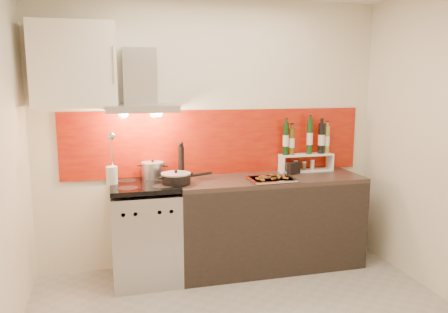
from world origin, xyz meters
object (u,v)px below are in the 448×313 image
object	(u,v)px
saute_pan	(177,178)
pepper_mill	(181,162)
stock_pot	(153,170)
range_stove	(146,233)
baking_tray	(271,179)
counter	(270,222)

from	to	relation	value
saute_pan	pepper_mill	xyz separation A→B (m)	(0.07, 0.16, 0.12)
stock_pot	pepper_mill	bearing A→B (deg)	-22.14
range_stove	baking_tray	world-z (taller)	baking_tray
range_stove	baking_tray	distance (m)	1.26
counter	baking_tray	size ratio (longest dim) A/B	4.16
stock_pot	saute_pan	world-z (taller)	stock_pot
counter	stock_pot	distance (m)	1.25
counter	pepper_mill	world-z (taller)	pepper_mill
counter	pepper_mill	distance (m)	1.06
range_stove	counter	distance (m)	1.20
range_stove	pepper_mill	world-z (taller)	pepper_mill
counter	saute_pan	distance (m)	1.05
range_stove	pepper_mill	bearing A→B (deg)	15.71
stock_pot	baking_tray	distance (m)	1.12
pepper_mill	counter	bearing A→B (deg)	-6.29
baking_tray	range_stove	bearing A→B (deg)	173.90
counter	pepper_mill	xyz separation A→B (m)	(-0.85, 0.09, 0.63)
baking_tray	stock_pot	bearing A→B (deg)	162.97
stock_pot	baking_tray	xyz separation A→B (m)	(1.07, -0.33, -0.07)
range_stove	stock_pot	bearing A→B (deg)	65.07
stock_pot	saute_pan	distance (m)	0.33
counter	baking_tray	xyz separation A→B (m)	(-0.04, -0.13, 0.47)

